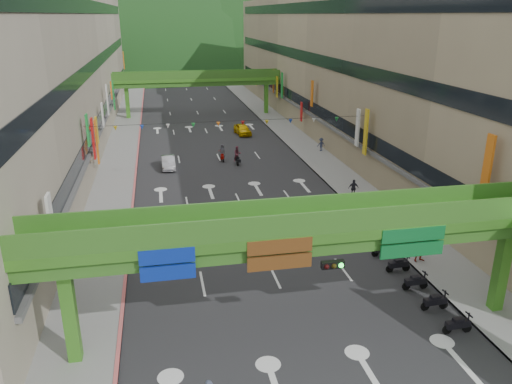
{
  "coord_description": "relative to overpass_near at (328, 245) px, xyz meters",
  "views": [
    {
      "loc": [
        -6.48,
        -14.71,
        15.4
      ],
      "look_at": [
        0.0,
        18.0,
        3.5
      ],
      "focal_mm": 35.0,
      "sensor_mm": 36.0,
      "label": 1
    }
  ],
  "objects": [
    {
      "name": "road_slab",
      "position": [
        -0.93,
        44.62,
        -5.2
      ],
      "size": [
        18.0,
        140.0,
        0.02
      ],
      "primitive_type": "cube",
      "color": "#28282B",
      "rests_on": "ground"
    },
    {
      "name": "sidewalk_left",
      "position": [
        -11.93,
        44.62,
        -5.13
      ],
      "size": [
        4.0,
        140.0,
        0.15
      ],
      "primitive_type": "cube",
      "color": "gray",
      "rests_on": "ground"
    },
    {
      "name": "sidewalk_right",
      "position": [
        10.07,
        44.62,
        -5.13
      ],
      "size": [
        4.0,
        140.0,
        0.15
      ],
      "primitive_type": "cube",
      "color": "gray",
      "rests_on": "ground"
    },
    {
      "name": "curb_left",
      "position": [
        -10.03,
        44.62,
        -5.12
      ],
      "size": [
        0.2,
        140.0,
        0.18
      ],
      "primitive_type": "cube",
      "color": "#CC5959",
      "rests_on": "ground"
    },
    {
      "name": "curb_right",
      "position": [
        8.17,
        44.62,
        -5.12
      ],
      "size": [
        0.2,
        140.0,
        0.18
      ],
      "primitive_type": "cube",
      "color": "gray",
      "rests_on": "ground"
    },
    {
      "name": "building_row_left",
      "position": [
        -19.86,
        44.62,
        4.25
      ],
      "size": [
        12.8,
        95.0,
        19.0
      ],
      "color": "#9E937F",
      "rests_on": "ground"
    },
    {
      "name": "building_row_right",
      "position": [
        18.0,
        44.62,
        4.25
      ],
      "size": [
        12.8,
        95.0,
        19.0
      ],
      "color": "gray",
      "rests_on": "ground"
    },
    {
      "name": "overpass_near",
      "position": [
        0.0,
        0.0,
        0.0
      ],
      "size": [
        28.0,
        12.27,
        7.1
      ],
      "color": "#4C9E2D",
      "rests_on": "ground"
    },
    {
      "name": "overpass_far",
      "position": [
        -0.93,
        59.62,
        0.2
      ],
      "size": [
        28.0,
        2.2,
        7.1
      ],
      "color": "#4C9E2D",
      "rests_on": "ground"
    },
    {
      "name": "hill_left",
      "position": [
        -15.93,
        154.62,
        -5.21
      ],
      "size": [
        168.0,
        140.0,
        112.0
      ],
      "primitive_type": "ellipsoid",
      "color": "#1C4419",
      "rests_on": "ground"
    },
    {
      "name": "hill_right",
      "position": [
        24.07,
        174.62,
        -5.21
      ],
      "size": [
        208.0,
        176.0,
        128.0
      ],
      "primitive_type": "ellipsoid",
      "color": "#1C4419",
      "rests_on": "ground"
    },
    {
      "name": "bunting_string",
      "position": [
        -0.93,
        24.62,
        0.75
      ],
      "size": [
        26.0,
        0.36,
        0.47
      ],
      "color": "black",
      "rests_on": "ground"
    },
    {
      "name": "scooter_rider_mid",
      "position": [
        0.74,
        31.36,
        -4.15
      ],
      "size": [
        0.9,
        1.6,
        2.04
      ],
      "color": "black",
      "rests_on": "ground"
    },
    {
      "name": "scooter_rider_left",
      "position": [
        -7.17,
        11.07,
        -4.18
      ],
      "size": [
        1.05,
        1.6,
        2.05
      ],
      "color": "#9C9AA2",
      "rests_on": "ground"
    },
    {
      "name": "scooter_rider_far",
      "position": [
        -0.7,
        33.03,
        -4.24
      ],
      "size": [
        0.83,
        1.6,
        1.92
      ],
      "color": "#840A05",
      "rests_on": "ground"
    },
    {
      "name": "parked_scooter_row",
      "position": [
        6.87,
        4.62,
        -4.68
      ],
      "size": [
        1.6,
        11.55,
        1.08
      ],
      "color": "black",
      "rests_on": "ground"
    },
    {
      "name": "car_silver",
      "position": [
        -6.66,
        31.36,
        -4.56
      ],
      "size": [
        1.4,
        3.94,
        1.29
      ],
      "primitive_type": "imported",
      "rotation": [
        0.0,
        0.0,
        0.01
      ],
      "color": "#AFAFB7",
      "rests_on": "ground"
    },
    {
      "name": "car_yellow",
      "position": [
        3.68,
        45.36,
        -4.48
      ],
      "size": [
        2.14,
        4.4,
        1.45
      ],
      "primitive_type": "imported",
      "rotation": [
        0.0,
        0.0,
        0.1
      ],
      "color": "#E2B509",
      "rests_on": "ground"
    },
    {
      "name": "pedestrian_red",
      "position": [
        8.87,
        6.51,
        -4.3
      ],
      "size": [
        0.95,
        0.78,
        1.81
      ],
      "primitive_type": "imported",
      "rotation": [
        0.0,
        0.0,
        0.11
      ],
      "color": "#A02315",
      "rests_on": "ground"
    },
    {
      "name": "pedestrian_dark",
      "position": [
        9.08,
        18.93,
        -4.4
      ],
      "size": [
        0.95,
        0.42,
        1.6
      ],
      "primitive_type": "imported",
      "rotation": [
        0.0,
        0.0,
        -0.03
      ],
      "color": "black",
      "rests_on": "ground"
    },
    {
      "name": "pedestrian_blue",
      "position": [
        11.27,
        34.62,
        -4.43
      ],
      "size": [
        0.79,
        0.58,
        1.55
      ],
      "primitive_type": "imported",
      "rotation": [
        0.0,
        0.0,
        3.31
      ],
      "color": "#2A324E",
      "rests_on": "ground"
    }
  ]
}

